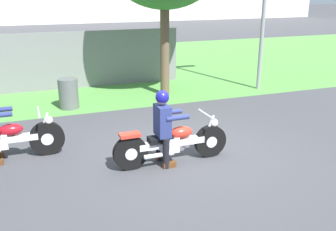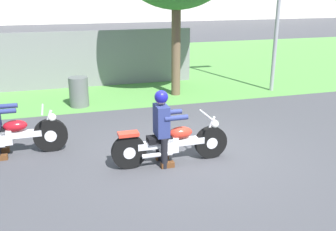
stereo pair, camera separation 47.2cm
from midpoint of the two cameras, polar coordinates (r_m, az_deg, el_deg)
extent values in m
plane|color=#424247|center=(7.44, 1.06, -5.79)|extent=(120.00, 120.00, 0.00)
cube|color=#549342|center=(16.03, -11.11, 7.13)|extent=(60.00, 12.00, 0.01)
cylinder|color=black|center=(7.25, 4.48, -3.85)|extent=(0.62, 0.12, 0.62)
cylinder|color=silver|center=(7.25, 4.48, -3.85)|extent=(0.22, 0.14, 0.22)
cylinder|color=black|center=(6.78, -7.66, -5.61)|extent=(0.62, 0.12, 0.62)
cylinder|color=silver|center=(6.78, -7.66, -5.61)|extent=(0.22, 0.14, 0.22)
cube|color=silver|center=(6.94, -1.38, -4.12)|extent=(1.25, 0.15, 0.12)
cube|color=silver|center=(6.93, -1.77, -4.33)|extent=(0.32, 0.24, 0.28)
ellipsoid|color=red|center=(6.93, 0.01, -2.55)|extent=(0.44, 0.24, 0.22)
cube|color=black|center=(6.84, -3.13, -3.59)|extent=(0.44, 0.24, 0.10)
cube|color=red|center=(6.65, -7.78, -2.94)|extent=(0.36, 0.20, 0.06)
cylinder|color=silver|center=(7.14, 4.17, -2.05)|extent=(0.25, 0.05, 0.53)
cylinder|color=silver|center=(7.02, 3.85, 0.11)|extent=(0.04, 0.66, 0.04)
sphere|color=white|center=(7.14, 4.99, -1.11)|extent=(0.16, 0.16, 0.16)
cylinder|color=silver|center=(6.79, -3.38, -5.98)|extent=(0.55, 0.08, 0.08)
cylinder|color=black|center=(7.09, -3.24, -4.61)|extent=(0.12, 0.12, 0.56)
cube|color=#593319|center=(7.20, -2.74, -6.23)|extent=(0.24, 0.10, 0.10)
cylinder|color=black|center=(6.77, -2.31, -5.73)|extent=(0.12, 0.12, 0.56)
cube|color=#593319|center=(6.89, -1.80, -7.40)|extent=(0.24, 0.10, 0.10)
cube|color=navy|center=(6.73, -2.85, -0.78)|extent=(0.22, 0.38, 0.56)
cylinder|color=navy|center=(6.92, -1.57, 0.49)|extent=(0.42, 0.09, 0.09)
cylinder|color=navy|center=(6.62, -0.60, -0.36)|extent=(0.42, 0.09, 0.09)
sphere|color=#D8A884|center=(6.61, -2.91, 2.49)|extent=(0.20, 0.20, 0.20)
sphere|color=navy|center=(6.60, -2.91, 2.74)|extent=(0.24, 0.24, 0.24)
cylinder|color=black|center=(7.74, -19.32, -3.26)|extent=(0.66, 0.13, 0.66)
cylinder|color=silver|center=(7.74, -19.32, -3.26)|extent=(0.23, 0.14, 0.23)
cube|color=silver|center=(7.75, -25.28, -3.35)|extent=(1.28, 0.15, 0.12)
ellipsoid|color=#B2141E|center=(7.67, -24.13, -1.96)|extent=(0.44, 0.24, 0.22)
cylinder|color=silver|center=(7.65, -19.89, -1.56)|extent=(0.25, 0.05, 0.53)
cylinder|color=silver|center=(7.56, -20.50, 0.47)|extent=(0.04, 0.66, 0.04)
sphere|color=white|center=(7.62, -19.16, -0.69)|extent=(0.16, 0.16, 0.16)
cylinder|color=navy|center=(7.74, -25.44, 0.77)|extent=(0.42, 0.09, 0.09)
cylinder|color=brown|center=(11.32, -1.70, 9.62)|extent=(0.27, 0.27, 2.64)
cylinder|color=#595E5B|center=(10.54, -15.92, 3.15)|extent=(0.51, 0.51, 0.80)
cube|color=slate|center=(12.58, -15.11, 7.95)|extent=(7.00, 0.06, 1.80)
camera|label=1|loc=(0.24, -91.94, -0.65)|focal=40.75mm
camera|label=2|loc=(0.24, 88.06, 0.65)|focal=40.75mm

